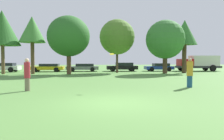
# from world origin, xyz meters

# --- Properties ---
(ground_plane) EXTENTS (120.00, 120.00, 0.00)m
(ground_plane) POSITION_xyz_m (0.00, 0.00, 0.00)
(ground_plane) COLOR #54843D
(person_thrower) EXTENTS (0.31, 0.31, 1.74)m
(person_thrower) POSITION_xyz_m (-4.24, 3.54, 0.88)
(person_thrower) COLOR #726651
(person_thrower) RESTS_ON ground
(person_catcher) EXTENTS (0.37, 0.37, 1.76)m
(person_catcher) POSITION_xyz_m (4.98, 4.17, 0.88)
(person_catcher) COLOR navy
(person_catcher) RESTS_ON ground
(frisbee) EXTENTS (0.26, 0.25, 0.10)m
(frisbee) POSITION_xyz_m (0.26, 3.64, 1.96)
(frisbee) COLOR yellow
(tree_0) EXTENTS (3.97, 3.97, 7.24)m
(tree_0) POSITION_xyz_m (-10.99, 17.38, 5.23)
(tree_0) COLOR brown
(tree_0) RESTS_ON ground
(tree_1) EXTENTS (2.98, 2.98, 6.59)m
(tree_1) POSITION_xyz_m (-7.65, 17.22, 5.03)
(tree_1) COLOR brown
(tree_1) RESTS_ON ground
(tree_2) EXTENTS (4.77, 4.77, 6.57)m
(tree_2) POSITION_xyz_m (-3.48, 16.53, 4.27)
(tree_2) COLOR brown
(tree_2) RESTS_ON ground
(tree_3) EXTENTS (4.42, 4.42, 6.71)m
(tree_3) POSITION_xyz_m (2.28, 18.87, 4.49)
(tree_3) COLOR #473323
(tree_3) RESTS_ON ground
(tree_4) EXTENTS (4.61, 4.61, 6.36)m
(tree_4) POSITION_xyz_m (7.82, 16.85, 4.03)
(tree_4) COLOR #473323
(tree_4) RESTS_ON ground
(tree_5) EXTENTS (3.05, 3.05, 6.54)m
(tree_5) POSITION_xyz_m (10.53, 17.61, 4.91)
(tree_5) COLOR #473323
(tree_5) RESTS_ON ground
(parked_car_white) EXTENTS (4.46, 1.91, 1.21)m
(parked_car_white) POSITION_xyz_m (-12.78, 21.84, 0.66)
(parked_car_white) COLOR silver
(parked_car_white) RESTS_ON ground
(parked_car_yellow) EXTENTS (4.54, 2.06, 1.09)m
(parked_car_yellow) POSITION_xyz_m (-6.97, 22.03, 0.60)
(parked_car_yellow) COLOR gold
(parked_car_yellow) RESTS_ON ground
(parked_car_grey) EXTENTS (4.50, 1.96, 1.09)m
(parked_car_grey) POSITION_xyz_m (-2.14, 22.33, 0.58)
(parked_car_grey) COLOR slate
(parked_car_grey) RESTS_ON ground
(parked_car_black) EXTENTS (4.38, 1.97, 1.23)m
(parked_car_black) POSITION_xyz_m (3.46, 22.25, 0.65)
(parked_car_black) COLOR black
(parked_car_black) RESTS_ON ground
(parked_car_blue) EXTENTS (4.04, 1.84, 1.12)m
(parked_car_blue) POSITION_xyz_m (8.81, 22.09, 0.60)
(parked_car_blue) COLOR #1E389E
(parked_car_blue) RESTS_ON ground
(delivery_truck_red) EXTENTS (6.18, 2.32, 2.23)m
(delivery_truck_red) POSITION_xyz_m (14.59, 21.81, 1.23)
(delivery_truck_red) COLOR #2D2D33
(delivery_truck_red) RESTS_ON ground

